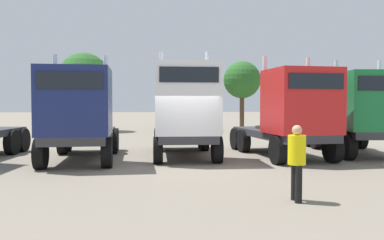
% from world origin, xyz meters
% --- Properties ---
extents(ground, '(200.00, 200.00, 0.00)m').
position_xyz_m(ground, '(0.00, 0.00, 0.00)').
color(ground, gray).
extents(semi_truck_navy, '(2.70, 6.51, 4.10)m').
position_xyz_m(semi_truck_navy, '(-3.84, 1.05, 1.83)').
color(semi_truck_navy, '#333338').
rests_on(semi_truck_navy, ground).
extents(semi_truck_white, '(2.74, 6.42, 4.37)m').
position_xyz_m(semi_truck_white, '(0.22, 1.67, 1.93)').
color(semi_truck_white, '#333338').
rests_on(semi_truck_white, ground).
extents(semi_truck_red, '(3.04, 6.40, 4.14)m').
position_xyz_m(semi_truck_red, '(4.43, 1.11, 1.83)').
color(semi_truck_red, '#333338').
rests_on(semi_truck_red, ground).
extents(semi_truck_green, '(3.19, 6.54, 4.11)m').
position_xyz_m(semi_truck_green, '(7.79, 1.77, 1.83)').
color(semi_truck_green, '#333338').
rests_on(semi_truck_green, ground).
extents(visitor_in_hivis, '(0.42, 0.45, 1.73)m').
position_xyz_m(visitor_in_hivis, '(2.01, -5.50, 1.00)').
color(visitor_in_hivis, black).
rests_on(visitor_in_hivis, ground).
extents(oak_far_left, '(4.24, 4.24, 6.40)m').
position_xyz_m(oak_far_left, '(-6.32, 19.11, 4.26)').
color(oak_far_left, '#4C3823').
rests_on(oak_far_left, ground).
extents(oak_far_centre, '(3.26, 3.26, 5.41)m').
position_xyz_m(oak_far_centre, '(1.48, 18.57, 3.76)').
color(oak_far_centre, '#4C3823').
rests_on(oak_far_centre, ground).
extents(oak_far_right, '(2.98, 2.98, 5.66)m').
position_xyz_m(oak_far_right, '(6.35, 17.17, 4.14)').
color(oak_far_right, '#4C3823').
rests_on(oak_far_right, ground).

